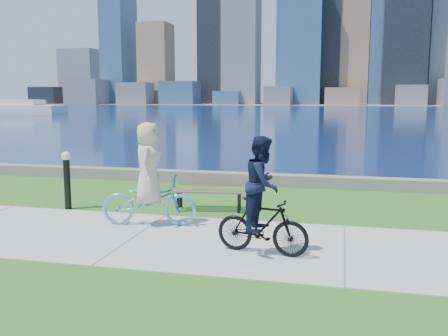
% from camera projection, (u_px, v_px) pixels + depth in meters
% --- Properties ---
extents(ground, '(320.00, 320.00, 0.00)m').
position_uv_depth(ground, '(345.00, 252.00, 8.86)').
color(ground, '#255C18').
rests_on(ground, ground).
extents(concrete_path, '(80.00, 3.50, 0.02)m').
position_uv_depth(concrete_path, '(345.00, 251.00, 8.86)').
color(concrete_path, '#A5A59F').
rests_on(concrete_path, ground).
extents(seawall, '(90.00, 0.50, 0.35)m').
position_uv_depth(seawall, '(344.00, 183.00, 14.80)').
color(seawall, slate).
rests_on(seawall, ground).
extents(bay_water, '(320.00, 131.00, 0.01)m').
position_uv_depth(bay_water, '(344.00, 112.00, 78.15)').
color(bay_water, '#0B1D4A').
rests_on(bay_water, ground).
extents(far_shore, '(320.00, 30.00, 0.12)m').
position_uv_depth(far_shore, '(344.00, 105.00, 133.95)').
color(far_shore, gray).
rests_on(far_shore, ground).
extents(city_skyline, '(175.84, 24.49, 76.00)m').
position_uv_depth(city_skyline, '(360.00, 12.00, 129.34)').
color(city_skyline, black).
rests_on(city_skyline, ground).
extents(ferry_near, '(14.81, 4.23, 2.01)m').
position_uv_depth(ferry_near, '(14.00, 108.00, 71.27)').
color(ferry_near, silver).
rests_on(ferry_near, ground).
extents(park_bench, '(1.71, 0.79, 0.85)m').
position_uv_depth(park_bench, '(210.00, 189.00, 12.01)').
color(park_bench, black).
rests_on(park_bench, ground).
extents(bollard_lamp, '(0.23, 0.23, 1.41)m').
position_uv_depth(bollard_lamp, '(67.00, 176.00, 12.07)').
color(bollard_lamp, black).
rests_on(bollard_lamp, ground).
extents(cyclist_woman, '(1.03, 2.10, 2.18)m').
position_uv_depth(cyclist_woman, '(149.00, 187.00, 10.51)').
color(cyclist_woman, '#55AFD0').
rests_on(cyclist_woman, ground).
extents(cyclist_man, '(0.74, 1.71, 2.06)m').
position_uv_depth(cyclist_man, '(262.00, 205.00, 8.57)').
color(cyclist_man, black).
rests_on(cyclist_man, ground).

